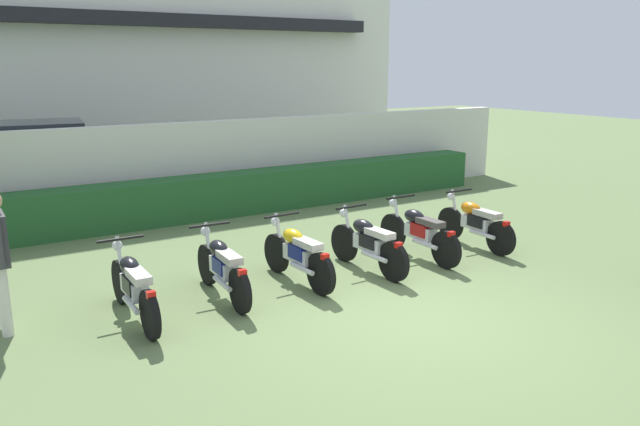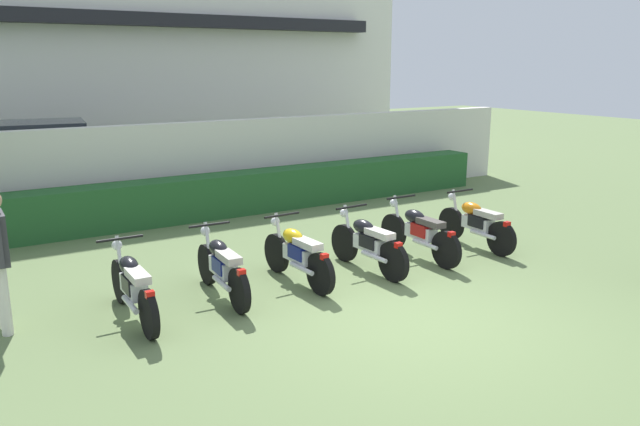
% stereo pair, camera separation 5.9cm
% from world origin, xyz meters
% --- Properties ---
extents(ground, '(60.00, 60.00, 0.00)m').
position_xyz_m(ground, '(0.00, 0.00, 0.00)').
color(ground, '#607547').
extents(building, '(18.21, 6.50, 8.19)m').
position_xyz_m(building, '(0.00, 15.32, 4.10)').
color(building, white).
rests_on(building, ground).
extents(compound_wall, '(17.30, 0.30, 1.95)m').
position_xyz_m(compound_wall, '(0.00, 7.20, 0.97)').
color(compound_wall, silver).
rests_on(compound_wall, ground).
extents(hedge_row, '(13.84, 0.70, 0.89)m').
position_xyz_m(hedge_row, '(0.00, 6.50, 0.44)').
color(hedge_row, '#235628').
rests_on(hedge_row, ground).
extents(parked_car, '(4.69, 2.52, 1.89)m').
position_xyz_m(parked_car, '(-3.11, 9.77, 0.94)').
color(parked_car, black).
rests_on(parked_car, ground).
extents(motorcycle_in_row_0, '(0.60, 1.94, 0.96)m').
position_xyz_m(motorcycle_in_row_0, '(-2.99, 1.90, 0.45)').
color(motorcycle_in_row_0, black).
rests_on(motorcycle_in_row_0, ground).
extents(motorcycle_in_row_1, '(0.60, 1.86, 0.96)m').
position_xyz_m(motorcycle_in_row_1, '(-1.74, 2.02, 0.45)').
color(motorcycle_in_row_1, black).
rests_on(motorcycle_in_row_1, ground).
extents(motorcycle_in_row_2, '(0.60, 1.82, 0.96)m').
position_xyz_m(motorcycle_in_row_2, '(-0.56, 1.99, 0.45)').
color(motorcycle_in_row_2, black).
rests_on(motorcycle_in_row_2, ground).
extents(motorcycle_in_row_3, '(0.60, 1.83, 0.96)m').
position_xyz_m(motorcycle_in_row_3, '(0.65, 1.89, 0.45)').
color(motorcycle_in_row_3, black).
rests_on(motorcycle_in_row_3, ground).
extents(motorcycle_in_row_4, '(0.60, 1.95, 0.96)m').
position_xyz_m(motorcycle_in_row_4, '(1.76, 2.00, 0.45)').
color(motorcycle_in_row_4, black).
rests_on(motorcycle_in_row_4, ground).
extents(motorcycle_in_row_5, '(0.60, 1.81, 0.95)m').
position_xyz_m(motorcycle_in_row_5, '(3.02, 1.95, 0.45)').
color(motorcycle_in_row_5, black).
rests_on(motorcycle_in_row_5, ground).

